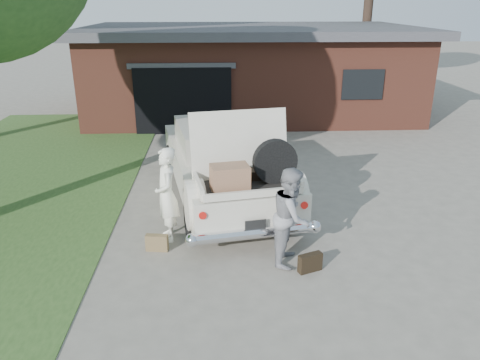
{
  "coord_description": "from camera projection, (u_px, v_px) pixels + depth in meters",
  "views": [
    {
      "loc": [
        -0.43,
        -7.5,
        4.22
      ],
      "look_at": [
        0.0,
        0.6,
        1.1
      ],
      "focal_mm": 35.0,
      "sensor_mm": 36.0,
      "label": 1
    }
  ],
  "objects": [
    {
      "name": "house",
      "position": [
        250.0,
        69.0,
        18.67
      ],
      "size": [
        12.8,
        7.8,
        3.3
      ],
      "color": "brown",
      "rests_on": "ground"
    },
    {
      "name": "suitcase_right",
      "position": [
        310.0,
        263.0,
        7.75
      ],
      "size": [
        0.43,
        0.27,
        0.32
      ],
      "primitive_type": "cube",
      "rotation": [
        0.0,
        0.0,
        0.38
      ],
      "color": "black",
      "rests_on": "ground"
    },
    {
      "name": "grass_strip",
      "position": [
        3.0,
        191.0,
        11.05
      ],
      "size": [
        6.0,
        16.0,
        0.02
      ],
      "primitive_type": "cube",
      "color": "#2D4C1E",
      "rests_on": "ground"
    },
    {
      "name": "woman_right",
      "position": [
        292.0,
        216.0,
        7.82
      ],
      "size": [
        0.86,
        0.98,
        1.7
      ],
      "primitive_type": "imported",
      "rotation": [
        0.0,
        0.0,
        1.28
      ],
      "color": "gray",
      "rests_on": "ground"
    },
    {
      "name": "woman_left",
      "position": [
        167.0,
        195.0,
        8.56
      ],
      "size": [
        0.56,
        0.73,
        1.78
      ],
      "primitive_type": "imported",
      "rotation": [
        0.0,
        0.0,
        -1.35
      ],
      "color": "white",
      "rests_on": "ground"
    },
    {
      "name": "ground",
      "position": [
        242.0,
        248.0,
        8.53
      ],
      "size": [
        90.0,
        90.0,
        0.0
      ],
      "primitive_type": "plane",
      "color": "gray",
      "rests_on": "ground"
    },
    {
      "name": "sedan",
      "position": [
        223.0,
        162.0,
        10.48
      ],
      "size": [
        3.16,
        5.96,
        2.33
      ],
      "rotation": [
        0.0,
        0.0,
        0.18
      ],
      "color": "silver",
      "rests_on": "ground"
    },
    {
      "name": "suitcase_left",
      "position": [
        157.0,
        243.0,
        8.39
      ],
      "size": [
        0.41,
        0.18,
        0.31
      ],
      "primitive_type": "cube",
      "rotation": [
        0.0,
        0.0,
        -0.14
      ],
      "color": "olive",
      "rests_on": "ground"
    }
  ]
}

